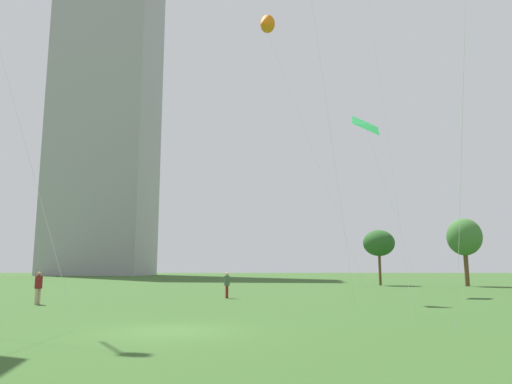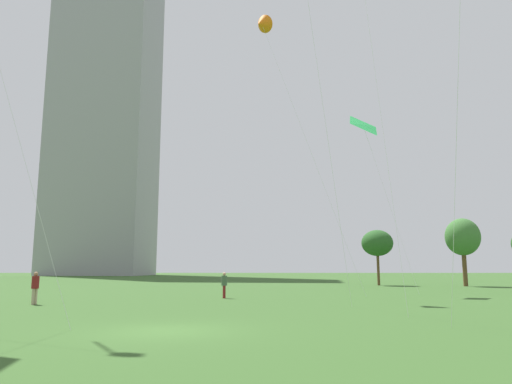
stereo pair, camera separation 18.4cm
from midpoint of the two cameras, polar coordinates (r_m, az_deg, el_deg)
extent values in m
plane|color=#335623|center=(16.55, -10.31, -16.14)|extent=(280.00, 280.00, 0.00)
cylinder|color=tan|center=(29.85, -24.64, -11.36)|extent=(0.16, 0.16, 0.88)
cylinder|color=tan|center=(29.73, -24.89, -11.36)|extent=(0.16, 0.16, 0.88)
cylinder|color=maroon|center=(29.75, -24.67, -9.85)|extent=(0.40, 0.40, 0.69)
sphere|color=#997051|center=(29.74, -24.61, -8.96)|extent=(0.24, 0.24, 0.24)
cylinder|color=maroon|center=(32.51, -3.51, -11.92)|extent=(0.16, 0.16, 0.83)
cylinder|color=maroon|center=(32.35, -3.45, -11.93)|extent=(0.16, 0.16, 0.83)
cylinder|color=#3F593F|center=(32.40, -3.47, -10.61)|extent=(0.38, 0.38, 0.66)
sphere|color=tan|center=(32.39, -3.46, -9.83)|extent=(0.23, 0.23, 0.23)
cylinder|color=silver|center=(35.62, 6.92, 4.97)|extent=(7.20, 1.83, 21.28)
cone|color=orange|center=(40.12, 1.04, 19.59)|extent=(2.00, 2.01, 1.68)
cylinder|color=silver|center=(21.04, -27.26, 9.85)|extent=(6.90, 2.53, 17.07)
cylinder|color=silver|center=(24.70, 8.75, 8.47)|extent=(3.12, 4.82, 18.93)
cylinder|color=silver|center=(27.86, 13.44, 21.48)|extent=(1.03, 6.20, 32.23)
cylinder|color=silver|center=(38.67, 16.12, -1.48)|extent=(3.07, 2.74, 13.80)
pyramid|color=green|center=(40.99, 13.13, 7.90)|extent=(2.72, 3.15, 2.02)
cylinder|color=brown|center=(56.28, 24.13, -8.29)|extent=(0.46, 0.46, 4.00)
ellipsoid|color=#3D7033|center=(56.37, 23.92, -4.95)|extent=(3.67, 3.67, 4.02)
cylinder|color=brown|center=(55.76, 14.82, -9.02)|extent=(0.30, 0.30, 3.50)
ellipsoid|color=#285623|center=(55.82, 14.69, -5.96)|extent=(3.54, 3.54, 2.95)
cube|color=#939399|center=(128.40, -17.33, 12.07)|extent=(25.81, 17.95, 94.51)
camera|label=1|loc=(0.09, -89.83, -0.03)|focal=33.21mm
camera|label=2|loc=(0.09, 90.17, 0.03)|focal=33.21mm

